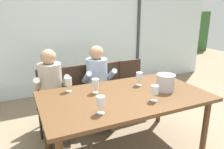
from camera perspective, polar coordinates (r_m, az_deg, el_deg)
ground at (r=3.66m, az=-4.35°, el=-11.16°), size 14.00×14.00×0.00m
window_glass_panel at (r=4.56m, az=-10.90°, el=11.34°), size 7.12×0.03×2.60m
window_mullion_right at (r=5.17m, az=7.00°, el=12.14°), size 0.06×0.06×2.60m
hillside_vineyard at (r=8.04m, az=-17.00°, el=9.79°), size 13.12×2.40×1.64m
dining_table at (r=2.54m, az=3.34°, el=-7.00°), size 1.92×1.10×0.77m
chair_near_curtain at (r=3.27m, az=-15.53°, el=-5.23°), size 0.49×0.49×0.89m
chair_left_of_center at (r=3.31m, az=-10.57°, el=-4.58°), size 0.46×0.46×0.89m
chair_center at (r=3.44m, az=-4.28°, el=-3.48°), size 0.48×0.48×0.89m
chair_right_of_center at (r=3.51m, az=0.69°, el=-3.00°), size 0.50×0.50×0.89m
chair_near_window_right at (r=3.69m, az=5.54°, el=-2.11°), size 0.46×0.46×0.89m
person_beige_jumper at (r=3.07m, az=-15.78°, el=-3.27°), size 0.48×0.62×1.21m
person_pale_blue_shirt at (r=3.23m, az=-3.63°, el=-1.60°), size 0.48×0.62×1.21m
ice_bucket_primary at (r=2.68m, az=14.04°, el=-2.02°), size 0.23×0.23×0.21m
wine_glass_by_left_taster at (r=2.80m, az=7.28°, el=-0.55°), size 0.08×0.08×0.17m
wine_glass_near_bucket at (r=2.35m, az=11.26°, el=-4.19°), size 0.08×0.08×0.17m
wine_glass_center_pour at (r=2.04m, az=-3.00°, el=-7.28°), size 0.08×0.08×0.17m
wine_glass_by_right_taster at (r=2.61m, az=-11.55°, el=-1.91°), size 0.08×0.08×0.17m
wine_glass_spare_empty at (r=2.52m, az=-4.46°, el=-2.29°), size 0.08×0.08×0.17m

